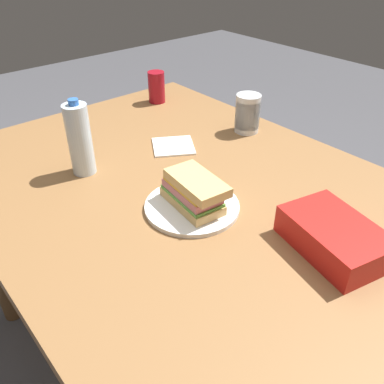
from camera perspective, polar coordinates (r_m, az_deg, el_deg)
name	(u,v)px	position (r m, az deg, el deg)	size (l,w,h in m)	color
ground_plane	(195,363)	(1.66, 0.39, -23.01)	(8.00, 8.00, 0.00)	#4C4C51
dining_table	(196,220)	(1.15, 0.52, -4.00)	(1.51, 1.03, 0.78)	olive
paper_plate	(192,206)	(1.03, 0.00, -2.03)	(0.24, 0.24, 0.01)	white
sandwich	(193,192)	(1.00, 0.21, 0.07)	(0.19, 0.11, 0.08)	#DBB26B
soda_can_red	(157,87)	(1.67, -5.02, 14.52)	(0.07, 0.07, 0.12)	maroon
chip_bag	(334,237)	(0.95, 19.42, -5.96)	(0.23, 0.15, 0.07)	red
water_bottle_tall	(80,139)	(1.18, -15.56, 7.16)	(0.07, 0.07, 0.22)	silver
plastic_cup_stack	(248,113)	(1.42, 7.84, 10.93)	(0.08, 0.08, 0.13)	silver
paper_napkin	(173,146)	(1.32, -2.65, 6.48)	(0.13, 0.13, 0.01)	white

